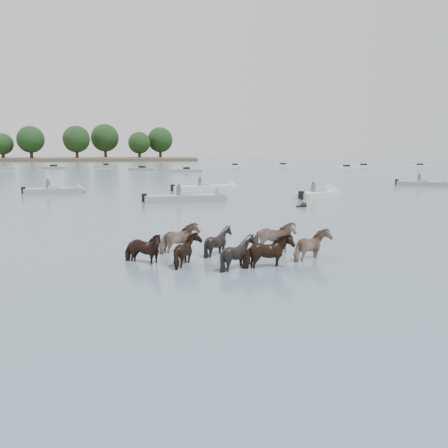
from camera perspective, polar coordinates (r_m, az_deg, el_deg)
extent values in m
plane|color=slate|center=(14.86, 1.43, -5.75)|extent=(400.00, 400.00, 0.00)
imported|color=black|center=(16.08, -9.82, -3.27)|extent=(1.71, 1.34, 1.31)
imported|color=#9E7D6B|center=(17.60, -5.31, -2.08)|extent=(1.64, 1.71, 1.33)
imported|color=black|center=(17.06, -0.71, -2.45)|extent=(1.17, 1.04, 1.29)
imported|color=#7D6655|center=(17.79, 6.02, -1.84)|extent=(1.80, 1.13, 1.41)
imported|color=black|center=(15.60, -4.31, -3.59)|extent=(1.15, 1.33, 1.28)
imported|color=black|center=(15.12, 1.76, -3.85)|extent=(1.34, 1.23, 1.35)
imported|color=black|center=(15.24, 5.36, -3.75)|extent=(1.74, 1.07, 1.36)
imported|color=gray|center=(16.58, 10.77, -2.91)|extent=(1.62, 1.69, 1.31)
sphere|color=black|center=(31.71, 9.61, 2.26)|extent=(0.44, 0.44, 0.44)
cube|color=black|center=(31.65, 9.18, 2.08)|extent=(0.50, 0.22, 0.18)
cube|color=gray|center=(43.37, -19.97, 3.75)|extent=(4.96, 2.58, 0.55)
cone|color=gray|center=(43.45, -16.85, 3.91)|extent=(1.22, 1.76, 1.60)
cube|color=#99ADB7|center=(43.34, -20.00, 4.21)|extent=(1.02, 1.27, 0.35)
cube|color=black|center=(43.40, -23.11, 3.77)|extent=(0.42, 0.42, 0.60)
cylinder|color=#595966|center=(43.41, -20.53, 4.45)|extent=(0.36, 0.36, 0.70)
sphere|color=#595966|center=(43.38, -20.56, 5.04)|extent=(0.24, 0.24, 0.24)
cube|color=gray|center=(34.76, -4.82, 3.08)|extent=(6.01, 2.28, 0.55)
cone|color=gray|center=(35.38, -0.13, 3.21)|extent=(1.08, 1.70, 1.60)
cube|color=#99ADB7|center=(34.73, -4.82, 3.65)|extent=(0.93, 1.21, 0.35)
cube|color=black|center=(34.37, -9.64, 3.16)|extent=(0.39, 0.39, 0.60)
cylinder|color=#595966|center=(34.69, -5.49, 3.97)|extent=(0.36, 0.36, 0.70)
sphere|color=#595966|center=(34.65, -5.50, 4.71)|extent=(0.24, 0.24, 0.24)
cube|color=silver|center=(43.68, -2.41, 4.31)|extent=(6.15, 2.73, 0.55)
cone|color=silver|center=(44.63, 1.26, 4.42)|extent=(1.20, 1.74, 1.60)
cube|color=#99ADB7|center=(43.65, -2.42, 4.77)|extent=(1.00, 1.25, 0.35)
cube|color=black|center=(42.91, -6.24, 4.39)|extent=(0.41, 0.41, 0.60)
cylinder|color=#595966|center=(43.60, -2.94, 5.03)|extent=(0.36, 0.36, 0.70)
sphere|color=#595966|center=(43.57, -2.95, 5.62)|extent=(0.24, 0.24, 0.24)
cube|color=silver|center=(38.07, 11.30, 3.45)|extent=(4.42, 3.80, 0.55)
cone|color=silver|center=(39.84, 13.08, 3.63)|extent=(1.66, 1.82, 1.60)
cube|color=#99ADB7|center=(38.04, 11.31, 3.98)|extent=(1.30, 1.38, 0.35)
cube|color=black|center=(36.33, 9.35, 3.48)|extent=(0.49, 0.49, 0.60)
cylinder|color=#595966|center=(37.89, 10.75, 4.28)|extent=(0.36, 0.36, 0.70)
sphere|color=#595966|center=(37.86, 10.77, 4.96)|extent=(0.24, 0.24, 0.24)
cube|color=gray|center=(53.60, 22.90, 4.49)|extent=(5.23, 3.87, 0.55)
cube|color=#99ADB7|center=(53.58, 22.92, 4.86)|extent=(1.24, 1.37, 0.35)
cube|color=black|center=(53.57, 20.18, 4.80)|extent=(0.48, 0.48, 0.60)
cylinder|color=#595966|center=(53.36, 22.56, 5.08)|extent=(0.36, 0.36, 0.70)
sphere|color=#595966|center=(53.34, 22.59, 5.57)|extent=(0.24, 0.24, 0.24)
cube|color=gray|center=(98.08, -19.91, 6.42)|extent=(4.88, 3.20, 0.60)
cube|color=black|center=(98.06, -19.92, 6.64)|extent=(1.31, 1.31, 0.50)
cube|color=gray|center=(101.59, -14.09, 6.75)|extent=(4.80, 2.69, 0.60)
cube|color=black|center=(101.57, -14.10, 6.97)|extent=(1.23, 1.23, 0.50)
cube|color=gray|center=(85.86, -9.86, 6.52)|extent=(5.03, 3.34, 0.60)
cube|color=black|center=(85.85, -9.87, 6.78)|extent=(1.32, 1.32, 0.50)
cube|color=gray|center=(79.19, -4.56, 6.43)|extent=(5.24, 2.12, 0.60)
cube|color=black|center=(79.17, -4.56, 6.70)|extent=(1.12, 1.12, 0.50)
cube|color=silver|center=(99.21, 1.31, 6.97)|extent=(4.30, 2.55, 0.60)
cube|color=black|center=(99.20, 1.31, 7.19)|extent=(1.24, 1.24, 0.50)
cube|color=silver|center=(103.43, 7.14, 6.99)|extent=(4.65, 2.66, 0.60)
cube|color=black|center=(103.42, 7.14, 7.20)|extent=(1.24, 1.24, 0.50)
cube|color=silver|center=(93.44, 14.60, 6.56)|extent=(5.24, 2.09, 0.60)
cube|color=black|center=(93.43, 14.61, 6.79)|extent=(1.11, 1.11, 0.50)
cube|color=silver|center=(102.61, 16.53, 6.67)|extent=(4.34, 2.72, 0.60)
cube|color=black|center=(102.60, 16.54, 6.89)|extent=(1.27, 1.27, 0.50)
cube|color=silver|center=(107.58, 22.60, 6.45)|extent=(5.49, 1.85, 0.60)
cube|color=black|center=(107.57, 22.62, 6.65)|extent=(1.06, 1.06, 0.50)
cylinder|color=#382619|center=(166.15, -25.16, 7.41)|extent=(1.00, 1.00, 3.03)
sphere|color=black|center=(166.15, -25.25, 8.77)|extent=(6.72, 6.72, 6.72)
cylinder|color=#382619|center=(163.15, -22.26, 7.71)|extent=(1.00, 1.00, 3.80)
sphere|color=black|center=(163.17, -22.37, 9.45)|extent=(8.45, 8.45, 8.45)
cylinder|color=#382619|center=(163.27, -17.36, 7.99)|extent=(1.00, 1.00, 3.91)
sphere|color=black|center=(163.29, -17.44, 9.78)|extent=(8.69, 8.69, 8.69)
cylinder|color=#382619|center=(170.46, -14.15, 8.21)|extent=(1.00, 1.00, 4.26)
sphere|color=black|center=(170.50, -14.22, 10.08)|extent=(9.47, 9.47, 9.47)
cylinder|color=#382619|center=(162.84, -10.19, 8.14)|extent=(1.00, 1.00, 3.28)
sphere|color=black|center=(162.84, -10.23, 9.65)|extent=(7.29, 7.29, 7.29)
cylinder|color=#382619|center=(168.21, -7.70, 8.33)|extent=(1.00, 1.00, 3.91)
sphere|color=black|center=(168.23, -7.74, 10.07)|extent=(8.68, 8.68, 8.68)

